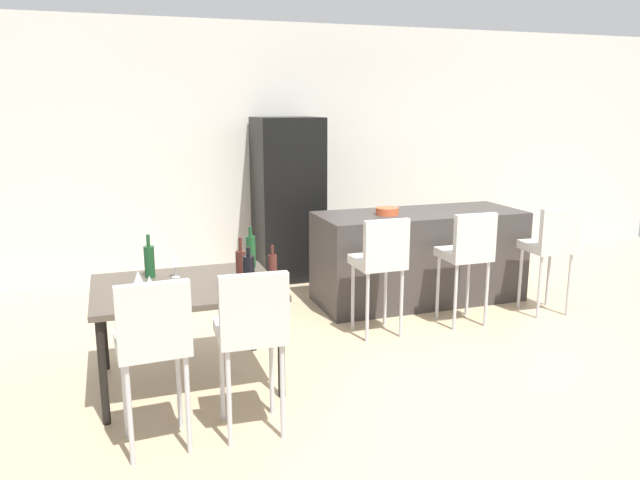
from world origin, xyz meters
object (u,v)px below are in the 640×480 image
(dining_table, at_px, (186,293))
(refrigerator, at_px, (288,199))
(potted_plant, at_px, (474,236))
(dining_chair_near, at_px, (153,338))
(wine_bottle_corner, at_px, (149,261))
(wine_glass_near, at_px, (175,261))
(wine_bottle_inner, at_px, (273,272))
(bar_chair_middle, at_px, (468,250))
(wine_bottle_middle, at_px, (251,251))
(dining_chair_far, at_px, (252,326))
(wine_glass_end, at_px, (150,283))
(wine_glass_left, at_px, (138,278))
(fruit_bowl, at_px, (387,211))
(kitchen_island, at_px, (419,257))
(wine_bottle_far, at_px, (249,273))
(bar_chair_left, at_px, (381,258))
(wine_bottle_right, at_px, (241,266))
(bar_chair_right, at_px, (551,243))

(dining_table, height_order, refrigerator, refrigerator)
(potted_plant, bearing_deg, dining_chair_near, -141.83)
(wine_bottle_corner, relative_size, wine_glass_near, 1.84)
(wine_bottle_inner, bearing_deg, bar_chair_middle, 20.46)
(bar_chair_middle, xyz_separation_m, wine_bottle_middle, (-2.00, -0.08, 0.17))
(dining_chair_far, distance_m, wine_glass_end, 0.78)
(wine_glass_left, height_order, fruit_bowl, fruit_bowl)
(wine_glass_left, distance_m, wine_glass_end, 0.16)
(bar_chair_middle, xyz_separation_m, wine_bottle_inner, (-2.00, -0.74, 0.17))
(bar_chair_middle, xyz_separation_m, refrigerator, (-1.08, 2.08, 0.22))
(wine_bottle_corner, xyz_separation_m, wine_bottle_inner, (0.77, -0.62, 0.01))
(wine_glass_left, xyz_separation_m, potted_plant, (4.28, 2.64, -0.56))
(fruit_bowl, bearing_deg, kitchen_island, 3.14)
(wine_bottle_far, height_order, wine_glass_near, wine_bottle_far)
(wine_bottle_middle, height_order, potted_plant, wine_bottle_middle)
(dining_chair_near, relative_size, wine_bottle_corner, 3.29)
(wine_bottle_far, relative_size, potted_plant, 0.57)
(wine_glass_end, relative_size, fruit_bowl, 0.78)
(wine_bottle_inner, bearing_deg, dining_table, 148.28)
(dining_chair_far, bearing_deg, bar_chair_left, 41.92)
(bar_chair_left, xyz_separation_m, wine_bottle_inner, (-1.14, -0.74, 0.17))
(bar_chair_middle, height_order, wine_bottle_inner, wine_bottle_inner)
(bar_chair_left, distance_m, wine_glass_near, 1.75)
(dining_table, distance_m, wine_glass_end, 0.45)
(kitchen_island, xyz_separation_m, dining_table, (-2.48, -1.20, 0.21))
(dining_table, relative_size, wine_glass_left, 7.30)
(dining_table, relative_size, wine_bottle_right, 3.86)
(wine_glass_left, height_order, potted_plant, wine_glass_left)
(fruit_bowl, bearing_deg, wine_bottle_right, -144.08)
(dining_chair_far, relative_size, wine_glass_left, 6.03)
(wine_bottle_far, height_order, potted_plant, wine_bottle_far)
(wine_bottle_middle, distance_m, wine_glass_end, 1.03)
(wine_bottle_right, bearing_deg, dining_chair_far, -97.47)
(wine_glass_end, xyz_separation_m, potted_plant, (4.21, 2.79, -0.56))
(bar_chair_middle, xyz_separation_m, potted_plant, (1.41, 2.07, -0.39))
(wine_glass_end, relative_size, refrigerator, 0.09)
(wine_bottle_right, distance_m, refrigerator, 2.77)
(dining_chair_far, height_order, wine_bottle_middle, wine_bottle_middle)
(dining_table, bearing_deg, dining_chair_near, -108.20)
(kitchen_island, relative_size, wine_bottle_middle, 6.59)
(dining_table, height_order, wine_bottle_corner, wine_bottle_corner)
(kitchen_island, xyz_separation_m, wine_bottle_right, (-2.09, -1.27, 0.40))
(dining_chair_far, relative_size, wine_glass_near, 6.03)
(kitchen_island, height_order, dining_chair_far, dining_chair_far)
(bar_chair_left, bearing_deg, wine_bottle_inner, -146.88)
(wine_glass_left, xyz_separation_m, fruit_bowl, (2.42, 1.35, 0.09))
(wine_glass_left, bearing_deg, bar_chair_middle, 11.38)
(potted_plant, bearing_deg, wine_bottle_far, -142.17)
(bar_chair_right, height_order, wine_glass_near, bar_chair_right)
(bar_chair_right, distance_m, dining_chair_near, 3.95)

